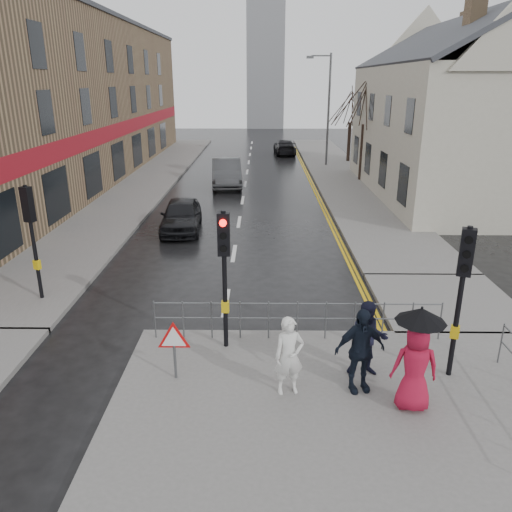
{
  "coord_description": "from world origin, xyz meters",
  "views": [
    {
      "loc": [
        1.06,
        -10.56,
        6.27
      ],
      "look_at": [
        0.89,
        3.39,
        1.34
      ],
      "focal_mm": 35.0,
      "sensor_mm": 36.0,
      "label": 1
    }
  ],
  "objects_px": {
    "pedestrian_b": "(368,339)",
    "car_mid": "(226,173)",
    "pedestrian_with_umbrella": "(416,356)",
    "car_parked": "(181,215)",
    "pedestrian_d": "(360,350)",
    "pedestrian_a": "(289,356)"
  },
  "relations": [
    {
      "from": "pedestrian_with_umbrella",
      "to": "pedestrian_d",
      "type": "height_order",
      "value": "pedestrian_with_umbrella"
    },
    {
      "from": "pedestrian_a",
      "to": "car_parked",
      "type": "bearing_deg",
      "value": 96.65
    },
    {
      "from": "pedestrian_with_umbrella",
      "to": "car_mid",
      "type": "relative_size",
      "value": 0.43
    },
    {
      "from": "pedestrian_with_umbrella",
      "to": "car_parked",
      "type": "bearing_deg",
      "value": 117.01
    },
    {
      "from": "pedestrian_b",
      "to": "car_mid",
      "type": "distance_m",
      "value": 21.9
    },
    {
      "from": "pedestrian_b",
      "to": "pedestrian_d",
      "type": "xyz_separation_m",
      "value": [
        -0.29,
        -0.58,
        0.06
      ]
    },
    {
      "from": "pedestrian_b",
      "to": "pedestrian_with_umbrella",
      "type": "relative_size",
      "value": 0.79
    },
    {
      "from": "car_parked",
      "to": "pedestrian_b",
      "type": "bearing_deg",
      "value": -66.83
    },
    {
      "from": "pedestrian_with_umbrella",
      "to": "car_mid",
      "type": "height_order",
      "value": "pedestrian_with_umbrella"
    },
    {
      "from": "pedestrian_b",
      "to": "car_mid",
      "type": "xyz_separation_m",
      "value": [
        -4.51,
        21.43,
        -0.16
      ]
    },
    {
      "from": "pedestrian_b",
      "to": "pedestrian_d",
      "type": "relative_size",
      "value": 0.93
    },
    {
      "from": "pedestrian_with_umbrella",
      "to": "pedestrian_d",
      "type": "xyz_separation_m",
      "value": [
        -0.95,
        0.6,
        -0.23
      ]
    },
    {
      "from": "pedestrian_b",
      "to": "car_mid",
      "type": "bearing_deg",
      "value": 105.72
    },
    {
      "from": "pedestrian_d",
      "to": "car_parked",
      "type": "xyz_separation_m",
      "value": [
        -5.53,
        12.13,
        -0.36
      ]
    },
    {
      "from": "pedestrian_d",
      "to": "car_parked",
      "type": "relative_size",
      "value": 0.45
    },
    {
      "from": "car_parked",
      "to": "pedestrian_with_umbrella",
      "type": "bearing_deg",
      "value": -66.6
    },
    {
      "from": "pedestrian_d",
      "to": "pedestrian_b",
      "type": "bearing_deg",
      "value": 50.69
    },
    {
      "from": "pedestrian_b",
      "to": "pedestrian_a",
      "type": "bearing_deg",
      "value": -154.4
    },
    {
      "from": "pedestrian_a",
      "to": "car_mid",
      "type": "bearing_deg",
      "value": 85.32
    },
    {
      "from": "car_mid",
      "to": "pedestrian_d",
      "type": "bearing_deg",
      "value": -84.26
    },
    {
      "from": "pedestrian_a",
      "to": "car_mid",
      "type": "height_order",
      "value": "pedestrian_a"
    },
    {
      "from": "car_parked",
      "to": "car_mid",
      "type": "bearing_deg",
      "value": 78.8
    }
  ]
}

